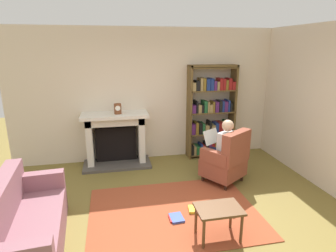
# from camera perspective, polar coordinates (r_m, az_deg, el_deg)

# --- Properties ---
(ground) EXTENTS (14.00, 14.00, 0.00)m
(ground) POSITION_cam_1_polar(r_m,az_deg,el_deg) (4.03, 2.16, -19.36)
(ground) COLOR olive
(back_wall) EXTENTS (5.60, 0.10, 2.70)m
(back_wall) POSITION_cam_1_polar(r_m,az_deg,el_deg) (5.88, -3.62, 6.26)
(back_wall) COLOR beige
(back_wall) RESTS_ON ground
(side_wall_right) EXTENTS (0.10, 5.20, 2.70)m
(side_wall_right) POSITION_cam_1_polar(r_m,az_deg,el_deg) (5.71, 25.91, 4.43)
(side_wall_right) COLOR beige
(side_wall_right) RESTS_ON ground
(area_rug) EXTENTS (2.40, 1.80, 0.01)m
(area_rug) POSITION_cam_1_polar(r_m,az_deg,el_deg) (4.26, 1.17, -17.03)
(area_rug) COLOR #9A4226
(area_rug) RESTS_ON ground
(fireplace) EXTENTS (1.33, 0.64, 1.07)m
(fireplace) POSITION_cam_1_polar(r_m,az_deg,el_deg) (5.76, -10.53, -2.19)
(fireplace) COLOR #4C4742
(fireplace) RESTS_ON ground
(mantel_clock) EXTENTS (0.14, 0.14, 0.20)m
(mantel_clock) POSITION_cam_1_polar(r_m,az_deg,el_deg) (5.52, -10.16, 3.47)
(mantel_clock) COLOR brown
(mantel_clock) RESTS_ON fireplace
(bookshelf) EXTENTS (1.01, 0.32, 1.97)m
(bookshelf) POSITION_cam_1_polar(r_m,az_deg,el_deg) (6.07, 8.82, 2.46)
(bookshelf) COLOR brown
(bookshelf) RESTS_ON ground
(armchair_reading) EXTENTS (0.88, 0.87, 0.97)m
(armchair_reading) POSITION_cam_1_polar(r_m,az_deg,el_deg) (5.02, 11.79, -6.75)
(armchair_reading) COLOR #331E14
(armchair_reading) RESTS_ON ground
(seated_reader) EXTENTS (0.55, 0.59, 1.14)m
(seated_reader) POSITION_cam_1_polar(r_m,az_deg,el_deg) (5.01, 10.80, -4.33)
(seated_reader) COLOR silver
(seated_reader) RESTS_ON ground
(sofa_floral) EXTENTS (0.85, 1.75, 0.85)m
(sofa_floral) POSITION_cam_1_polar(r_m,az_deg,el_deg) (3.81, -27.15, -17.76)
(sofa_floral) COLOR #8A5964
(sofa_floral) RESTS_ON ground
(side_table) EXTENTS (0.56, 0.39, 0.43)m
(side_table) POSITION_cam_1_polar(r_m,az_deg,el_deg) (3.65, 10.23, -16.88)
(side_table) COLOR brown
(side_table) RESTS_ON ground
(scattered_books) EXTENTS (0.61, 0.41, 0.04)m
(scattered_books) POSITION_cam_1_polar(r_m,az_deg,el_deg) (4.22, 4.27, -17.08)
(scattered_books) COLOR #334CA5
(scattered_books) RESTS_ON area_rug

